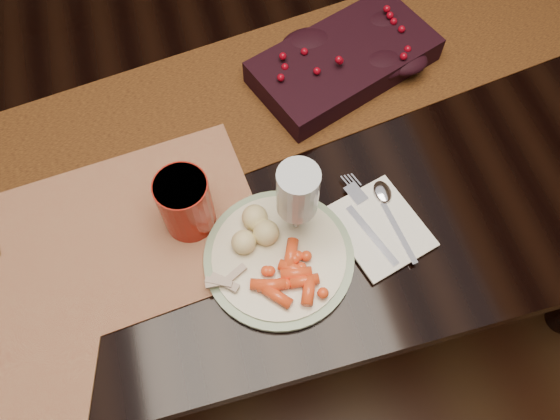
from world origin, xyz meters
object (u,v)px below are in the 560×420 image
object	(u,v)px
napkin	(379,227)
red_cup	(186,204)
wine_glass	(297,205)
baby_carrots	(286,276)
dinner_plate	(279,257)
turkey_shreds	(226,278)
dining_table	(251,204)
placemat_main	(133,232)
centerpiece	(344,58)
mashed_potatoes	(250,228)

from	to	relation	value
napkin	red_cup	world-z (taller)	red_cup
napkin	wine_glass	bearing A→B (deg)	149.69
baby_carrots	wine_glass	distance (m)	0.11
dinner_plate	turkey_shreds	size ratio (longest dim) A/B	3.59
dining_table	napkin	size ratio (longest dim) A/B	11.62
placemat_main	napkin	size ratio (longest dim) A/B	2.72
wine_glass	red_cup	bearing A→B (deg)	159.36
centerpiece	turkey_shreds	distance (m)	0.49
placemat_main	napkin	world-z (taller)	napkin
baby_carrots	turkey_shreds	world-z (taller)	baby_carrots
placemat_main	dinner_plate	bearing A→B (deg)	-32.40
dinner_plate	wine_glass	distance (m)	0.10
wine_glass	placemat_main	bearing A→B (deg)	165.69
centerpiece	mashed_potatoes	xyz separation A→B (m)	(-0.26, -0.30, 0.01)
dining_table	wine_glass	bearing A→B (deg)	-83.34
baby_carrots	dining_table	bearing A→B (deg)	88.34
dining_table	baby_carrots	xyz separation A→B (m)	(-0.01, -0.35, 0.40)
dining_table	mashed_potatoes	size ratio (longest dim) A/B	20.65
dining_table	baby_carrots	bearing A→B (deg)	-91.66
centerpiece	dinner_plate	size ratio (longest dim) A/B	1.42
placemat_main	baby_carrots	distance (m)	0.27
dinner_plate	red_cup	bearing A→B (deg)	139.36
mashed_potatoes	red_cup	bearing A→B (deg)	146.63
placemat_main	dining_table	bearing A→B (deg)	34.41
dining_table	red_cup	bearing A→B (deg)	-123.79
dinner_plate	red_cup	size ratio (longest dim) A/B	2.08
placemat_main	dinner_plate	world-z (taller)	dinner_plate
placemat_main	dinner_plate	xyz separation A→B (m)	(0.22, -0.11, 0.01)
baby_carrots	turkey_shreds	distance (m)	0.09
dinner_plate	red_cup	distance (m)	0.17
napkin	centerpiece	bearing A→B (deg)	66.40
napkin	red_cup	distance (m)	0.32
centerpiece	baby_carrots	size ratio (longest dim) A/B	3.29
placemat_main	wine_glass	world-z (taller)	wine_glass
centerpiece	napkin	size ratio (longest dim) A/B	2.25
placemat_main	dinner_plate	distance (m)	0.25
dining_table	turkey_shreds	distance (m)	0.53
mashed_potatoes	wine_glass	bearing A→B (deg)	-2.09
turkey_shreds	centerpiece	bearing A→B (deg)	49.49
turkey_shreds	red_cup	xyz separation A→B (m)	(-0.03, 0.13, 0.04)
dinner_plate	wine_glass	xyz separation A→B (m)	(0.04, 0.04, 0.08)
centerpiece	wine_glass	distance (m)	0.36
turkey_shreds	wine_glass	distance (m)	0.16
placemat_main	wine_glass	size ratio (longest dim) A/B	2.35
dining_table	baby_carrots	distance (m)	0.53
placemat_main	red_cup	xyz separation A→B (m)	(0.10, -0.00, 0.06)
dinner_plate	baby_carrots	world-z (taller)	baby_carrots
dinner_plate	turkey_shreds	bearing A→B (deg)	-168.30
dining_table	dinner_plate	distance (m)	0.49
red_cup	wine_glass	distance (m)	0.18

